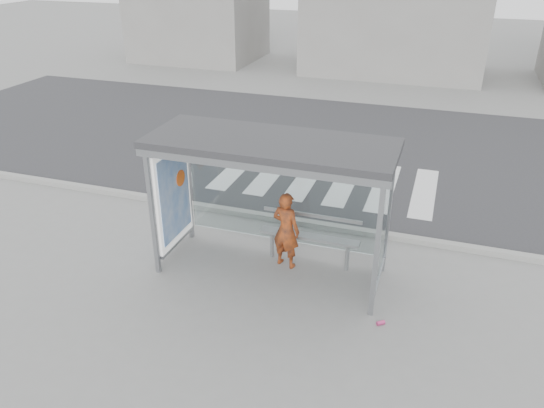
{
  "coord_description": "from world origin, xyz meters",
  "views": [
    {
      "loc": [
        2.7,
        -7.97,
        5.62
      ],
      "look_at": [
        -0.04,
        0.2,
        1.32
      ],
      "focal_mm": 35.0,
      "sensor_mm": 36.0,
      "label": 1
    }
  ],
  "objects": [
    {
      "name": "ground",
      "position": [
        0.0,
        0.0,
        0.0
      ],
      "size": [
        80.0,
        80.0,
        0.0
      ],
      "primitive_type": "plane",
      "color": "slate",
      "rests_on": "ground"
    },
    {
      "name": "person",
      "position": [
        0.2,
        0.3,
        0.76
      ],
      "size": [
        0.63,
        0.49,
        1.53
      ],
      "primitive_type": "imported",
      "rotation": [
        0.0,
        0.0,
        2.9
      ],
      "color": "#D75C14",
      "rests_on": "ground"
    },
    {
      "name": "crosswalk",
      "position": [
        0.0,
        4.5,
        0.0
      ],
      "size": [
        5.55,
        3.0,
        0.0
      ],
      "color": "silver",
      "rests_on": "ground"
    },
    {
      "name": "bench",
      "position": [
        0.6,
        0.52,
        0.58
      ],
      "size": [
        1.92,
        0.3,
        0.99
      ],
      "color": "gray",
      "rests_on": "ground"
    },
    {
      "name": "road",
      "position": [
        0.0,
        7.0,
        0.0
      ],
      "size": [
        30.0,
        10.0,
        0.01
      ],
      "primitive_type": "cube",
      "color": "#2D2D30",
      "rests_on": "ground"
    },
    {
      "name": "bus_shelter",
      "position": [
        -0.37,
        0.06,
        1.98
      ],
      "size": [
        4.25,
        1.65,
        2.62
      ],
      "color": "gray",
      "rests_on": "ground"
    },
    {
      "name": "building_center",
      "position": [
        0.0,
        18.0,
        2.5
      ],
      "size": [
        8.0,
        5.0,
        5.0
      ],
      "primitive_type": "cube",
      "color": "gray",
      "rests_on": "ground"
    },
    {
      "name": "soda_can",
      "position": [
        2.2,
        -0.92,
        0.04
      ],
      "size": [
        0.15,
        0.14,
        0.07
      ],
      "primitive_type": "cylinder",
      "rotation": [
        0.0,
        1.57,
        0.66
      ],
      "color": "#E34285",
      "rests_on": "ground"
    },
    {
      "name": "curb",
      "position": [
        0.0,
        1.95,
        0.06
      ],
      "size": [
        30.0,
        0.18,
        0.12
      ],
      "primitive_type": "cube",
      "color": "gray",
      "rests_on": "ground"
    }
  ]
}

